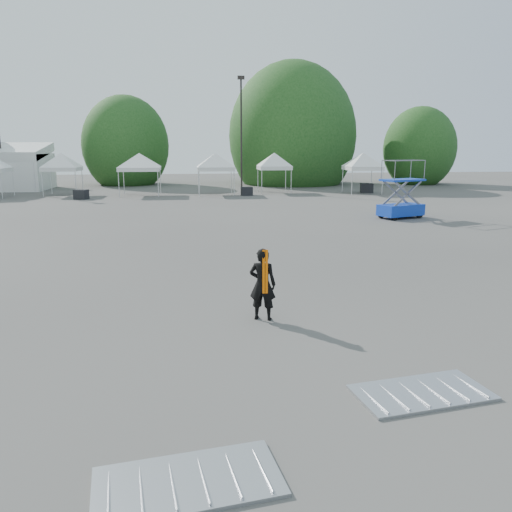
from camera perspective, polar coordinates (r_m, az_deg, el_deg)
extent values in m
plane|color=#474442|center=(13.73, -0.71, -3.79)|extent=(120.00, 120.00, 0.00)
cylinder|color=black|center=(45.33, -1.69, 13.56)|extent=(0.16, 0.16, 9.50)
cube|color=black|center=(45.70, -1.73, 19.71)|extent=(0.60, 0.25, 0.30)
cylinder|color=#382314|center=(53.56, -14.50, 9.13)|extent=(0.36, 0.36, 2.27)
ellipsoid|color=#184717|center=(53.49, -14.66, 12.13)|extent=(4.16, 4.16, 4.78)
cylinder|color=#382314|center=(53.21, 4.10, 9.75)|extent=(0.36, 0.36, 2.80)
ellipsoid|color=#184717|center=(53.16, 4.16, 13.47)|extent=(5.12, 5.12, 5.89)
cylinder|color=#382314|center=(55.42, 17.98, 8.93)|extent=(0.36, 0.36, 2.10)
ellipsoid|color=#184717|center=(55.35, 18.16, 11.60)|extent=(3.84, 3.84, 4.42)
cylinder|color=silver|center=(41.96, -27.10, 7.19)|extent=(0.06, 0.06, 2.00)
cylinder|color=silver|center=(44.40, -25.99, 7.51)|extent=(0.06, 0.06, 2.00)
cylinder|color=silver|center=(42.34, -23.23, 7.58)|extent=(0.06, 0.06, 2.00)
cylinder|color=silver|center=(41.73, -19.90, 7.78)|extent=(0.06, 0.06, 2.00)
cylinder|color=silver|center=(44.75, -22.38, 7.86)|extent=(0.06, 0.06, 2.00)
cylinder|color=silver|center=(44.17, -19.21, 8.05)|extent=(0.06, 0.06, 2.00)
cube|color=silver|center=(43.17, -21.29, 9.25)|extent=(2.70, 2.70, 0.30)
pyramid|color=silver|center=(43.14, -21.42, 10.90)|extent=(3.82, 3.82, 1.10)
cylinder|color=silver|center=(40.10, -15.41, 7.92)|extent=(0.06, 0.06, 2.00)
cylinder|color=silver|center=(39.80, -11.12, 8.10)|extent=(0.06, 0.06, 2.00)
cylinder|color=silver|center=(43.05, -14.87, 8.22)|extent=(0.06, 0.06, 2.00)
cylinder|color=silver|center=(42.77, -10.87, 8.39)|extent=(0.06, 0.06, 2.00)
cube|color=silver|center=(41.34, -13.14, 9.66)|extent=(3.18, 3.18, 0.30)
pyramid|color=silver|center=(41.31, -13.23, 11.39)|extent=(4.50, 4.50, 1.10)
cylinder|color=silver|center=(39.59, -6.51, 8.22)|extent=(0.06, 0.06, 2.00)
cylinder|color=silver|center=(39.72, -2.52, 8.31)|extent=(0.06, 0.06, 2.00)
cylinder|color=silver|center=(42.31, -6.58, 8.49)|extent=(0.06, 0.06, 2.00)
cylinder|color=silver|center=(42.44, -2.84, 8.56)|extent=(0.06, 0.06, 2.00)
cube|color=silver|center=(40.93, -4.64, 9.91)|extent=(2.94, 2.94, 0.30)
pyramid|color=silver|center=(40.90, -4.67, 11.66)|extent=(4.15, 4.15, 1.10)
cylinder|color=silver|center=(41.30, 0.67, 8.47)|extent=(0.06, 0.06, 2.00)
cylinder|color=silver|center=(41.71, 4.04, 8.48)|extent=(0.06, 0.06, 2.00)
cylinder|color=silver|center=(43.72, 0.21, 8.69)|extent=(0.06, 0.06, 2.00)
cylinder|color=silver|center=(44.11, 3.40, 8.70)|extent=(0.06, 0.06, 2.00)
cube|color=silver|center=(42.63, 2.09, 10.04)|extent=(2.65, 2.65, 0.30)
pyramid|color=silver|center=(42.60, 2.10, 11.72)|extent=(3.75, 3.75, 1.10)
cylinder|color=silver|center=(41.17, 10.91, 8.24)|extent=(0.06, 0.06, 2.00)
cylinder|color=silver|center=(42.04, 14.25, 8.17)|extent=(0.06, 0.06, 2.00)
cylinder|color=silver|center=(43.60, 9.86, 8.50)|extent=(0.06, 0.06, 2.00)
cylinder|color=silver|center=(44.41, 13.04, 8.43)|extent=(0.06, 0.06, 2.00)
cube|color=silver|center=(42.73, 12.08, 9.79)|extent=(2.75, 2.75, 0.30)
pyramid|color=silver|center=(42.69, 12.16, 11.46)|extent=(3.89, 3.89, 1.10)
imported|color=black|center=(11.15, 0.75, -3.25)|extent=(0.70, 0.57, 1.64)
cube|color=#FF6605|center=(10.91, 0.88, -1.82)|extent=(0.13, 0.02, 0.99)
cube|color=#0D34B3|center=(28.42, 16.20, 5.09)|extent=(2.69, 1.98, 0.61)
cube|color=#0D34B3|center=(28.27, 16.40, 8.33)|extent=(2.58, 1.90, 0.10)
cylinder|color=black|center=(27.47, 15.53, 4.32)|extent=(0.39, 0.27, 0.36)
cylinder|color=black|center=(28.74, 18.17, 4.49)|extent=(0.39, 0.27, 0.36)
cylinder|color=black|center=(28.20, 14.12, 4.60)|extent=(0.39, 0.27, 0.36)
cylinder|color=black|center=(29.44, 16.77, 4.76)|extent=(0.39, 0.27, 0.36)
cube|color=#AAADB2|center=(6.40, -7.77, -24.20)|extent=(2.29, 1.38, 0.05)
cube|color=#AAADB2|center=(8.58, 18.41, -14.60)|extent=(2.25, 1.36, 0.05)
cube|color=black|center=(39.43, -19.35, 6.66)|extent=(1.10, 0.98, 0.71)
cube|color=black|center=(40.09, -1.07, 7.40)|extent=(0.93, 0.75, 0.68)
cube|color=black|center=(43.56, 12.53, 7.59)|extent=(1.16, 0.98, 0.79)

